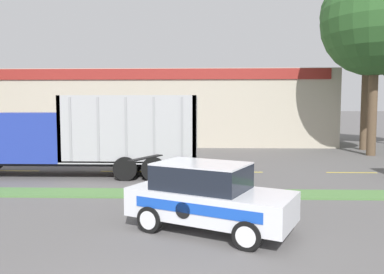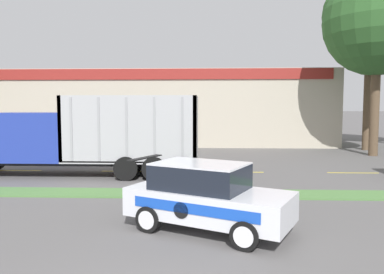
{
  "view_description": "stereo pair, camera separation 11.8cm",
  "coord_description": "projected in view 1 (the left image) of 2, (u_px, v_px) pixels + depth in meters",
  "views": [
    {
      "loc": [
        0.65,
        -4.89,
        3.09
      ],
      "look_at": [
        0.22,
        8.59,
        2.02
      ],
      "focal_mm": 35.0,
      "sensor_mm": 36.0,
      "label": 1
    },
    {
      "loc": [
        0.77,
        -4.89,
        3.09
      ],
      "look_at": [
        0.22,
        8.59,
        2.02
      ],
      "focal_mm": 35.0,
      "sensor_mm": 36.0,
      "label": 2
    }
  ],
  "objects": [
    {
      "name": "centre_line_3",
      "position": [
        15.0,
        171.0,
        18.21
      ],
      "size": [
        2.4,
        0.14,
        0.01
      ],
      "primitive_type": "cube",
      "color": "yellow",
      "rests_on": "ground_plane"
    },
    {
      "name": "store_building_backdrop",
      "position": [
        142.0,
        108.0,
        34.31
      ],
      "size": [
        31.71,
        12.1,
        6.02
      ],
      "color": "#BCB29E",
      "rests_on": "ground_plane"
    },
    {
      "name": "centre_line_5",
      "position": [
        237.0,
        172.0,
        17.87
      ],
      "size": [
        2.4,
        0.14,
        0.01
      ],
      "primitive_type": "cube",
      "color": "yellow",
      "rests_on": "ground_plane"
    },
    {
      "name": "centre_line_6",
      "position": [
        352.0,
        173.0,
        17.7
      ],
      "size": [
        2.4,
        0.14,
        0.01
      ],
      "primitive_type": "cube",
      "color": "yellow",
      "rests_on": "ground_plane"
    },
    {
      "name": "tree_behind_centre",
      "position": [
        376.0,
        11.0,
        23.32
      ],
      "size": [
        6.67,
        6.67,
        13.41
      ],
      "color": "brown",
      "rests_on": "ground_plane"
    },
    {
      "name": "tree_behind_right",
      "position": [
        368.0,
        5.0,
        26.49
      ],
      "size": [
        6.52,
        6.52,
        14.55
      ],
      "color": "brown",
      "rests_on": "ground_plane"
    },
    {
      "name": "dump_truck_lead",
      "position": [
        60.0,
        141.0,
        16.92
      ],
      "size": [
        10.95,
        2.59,
        3.59
      ],
      "color": "black",
      "rests_on": "ground_plane"
    },
    {
      "name": "grass_verge",
      "position": [
        185.0,
        194.0,
        13.29
      ],
      "size": [
        120.0,
        1.34,
        0.06
      ],
      "primitive_type": "cube",
      "color": "#517F42",
      "rests_on": "ground_plane"
    },
    {
      "name": "rally_car",
      "position": [
        208.0,
        196.0,
        9.36
      ],
      "size": [
        4.41,
        3.33,
        1.73
      ],
      "color": "silver",
      "rests_on": "ground_plane"
    },
    {
      "name": "centre_line_4",
      "position": [
        125.0,
        171.0,
        18.04
      ],
      "size": [
        2.4,
        0.14,
        0.01
      ],
      "primitive_type": "cube",
      "color": "yellow",
      "rests_on": "ground_plane"
    }
  ]
}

